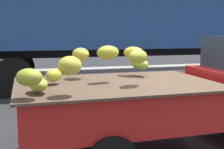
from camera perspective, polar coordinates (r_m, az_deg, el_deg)
ground at (r=4.97m, az=11.50°, el=-13.05°), size 220.00×220.00×0.00m
curb_strip at (r=13.05m, az=-5.88°, el=0.77°), size 80.00×0.80×0.16m
semi_trailer at (r=10.08m, az=2.84°, el=12.59°), size 12.06×2.91×3.95m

